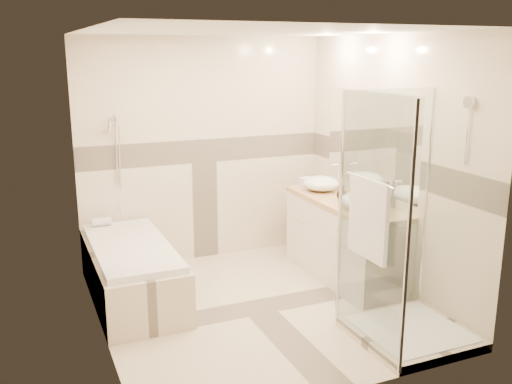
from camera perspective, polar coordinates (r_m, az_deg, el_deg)
name	(u,v)px	position (r m, az deg, el deg)	size (l,w,h in m)	color
room	(262,176)	(5.08, 0.59, 1.64)	(2.82, 3.02, 2.52)	#C5B49C
bathtub	(132,269)	(5.64, -12.30, -7.53)	(0.75, 1.70, 0.56)	beige
vanity	(344,240)	(6.04, 8.82, -4.73)	(0.58, 1.62, 0.85)	silver
shower_enclosure	(396,281)	(4.87, 13.84, -8.60)	(0.96, 0.93, 2.04)	beige
vessel_sink_near	(321,183)	(6.28, 6.55, 0.87)	(0.40, 0.40, 0.16)	white
vessel_sink_far	(364,200)	(5.60, 10.70, -0.82)	(0.43, 0.43, 0.17)	white
faucet_near	(339,174)	(6.37, 8.26, 1.80)	(0.12, 0.03, 0.29)	silver
faucet_far	(383,192)	(5.71, 12.54, 0.00)	(0.11, 0.03, 0.26)	silver
amenity_bottle_a	(351,196)	(5.79, 9.46, -0.36)	(0.07, 0.07, 0.16)	black
amenity_bottle_b	(342,193)	(5.92, 8.62, -0.07)	(0.12, 0.12, 0.15)	black
folded_towels	(311,182)	(6.50, 5.49, 0.98)	(0.15, 0.26, 0.08)	silver
rolled_towel	(101,222)	(6.18, -15.20, -2.90)	(0.09, 0.09, 0.19)	silver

